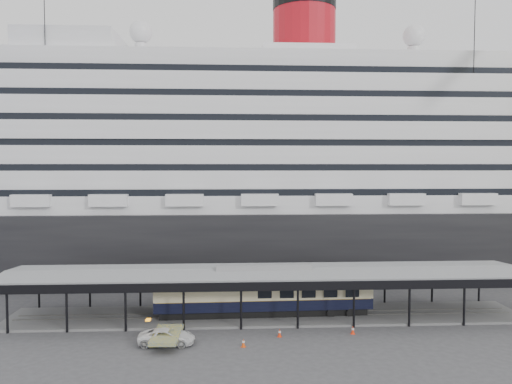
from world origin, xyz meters
TOP-DOWN VIEW (x-y plane):
  - ground at (0.00, 0.00)m, footprint 200.00×200.00m
  - cruise_ship at (0.05, 32.00)m, footprint 130.00×30.00m
  - platform_canopy at (0.00, 5.00)m, footprint 56.00×9.18m
  - port_truck at (-9.86, -3.07)m, footprint 5.30×2.59m
  - pullman_carriage at (-0.31, 5.00)m, footprint 23.68×3.78m
  - traffic_cone_left at (0.79, -1.53)m, footprint 0.48×0.48m
  - traffic_cone_mid at (-2.79, -4.06)m, footprint 0.53×0.53m
  - traffic_cone_right at (8.08, -1.08)m, footprint 0.47×0.47m

SIDE VIEW (x-z plane):
  - ground at x=0.00m, z-range 0.00..0.00m
  - traffic_cone_left at x=0.79m, z-range 0.00..0.78m
  - traffic_cone_mid at x=-2.79m, z-range 0.00..0.78m
  - traffic_cone_right at x=8.08m, z-range 0.00..0.79m
  - port_truck at x=-9.86m, z-range 0.00..1.45m
  - platform_canopy at x=0.00m, z-range -0.29..5.01m
  - pullman_carriage at x=-0.31m, z-range -8.79..14.38m
  - cruise_ship at x=0.05m, z-range -3.60..40.30m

